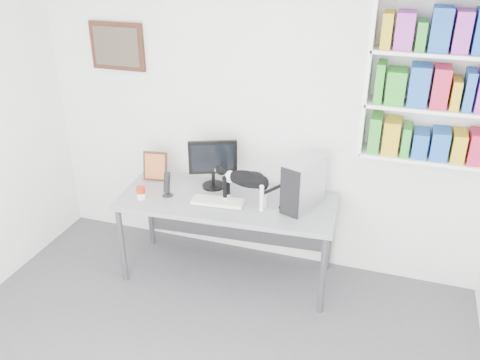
% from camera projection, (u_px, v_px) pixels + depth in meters
% --- Properties ---
extents(room, '(4.01, 4.01, 2.70)m').
position_uv_depth(room, '(152.00, 240.00, 2.70)').
color(room, '#504F54').
rests_on(room, ground).
extents(bookshelf, '(1.03, 0.28, 1.24)m').
position_uv_depth(bookshelf, '(439.00, 81.00, 3.66)').
color(bookshelf, white).
rests_on(bookshelf, room).
extents(wall_art, '(0.52, 0.04, 0.42)m').
position_uv_depth(wall_art, '(117.00, 46.00, 4.49)').
color(wall_art, '#4B2618').
rests_on(wall_art, room).
extents(desk, '(1.89, 0.84, 0.77)m').
position_uv_depth(desk, '(228.00, 238.00, 4.48)').
color(desk, gray).
rests_on(desk, room).
extents(monitor, '(0.47, 0.35, 0.45)m').
position_uv_depth(monitor, '(213.00, 164.00, 4.43)').
color(monitor, black).
rests_on(monitor, desk).
extents(keyboard, '(0.45, 0.21, 0.03)m').
position_uv_depth(keyboard, '(218.00, 201.00, 4.25)').
color(keyboard, white).
rests_on(keyboard, desk).
extents(pc_tower, '(0.31, 0.46, 0.42)m').
position_uv_depth(pc_tower, '(304.00, 184.00, 4.12)').
color(pc_tower, '#ACACB0').
rests_on(pc_tower, desk).
extents(speaker, '(0.12, 0.12, 0.23)m').
position_uv_depth(speaker, '(167.00, 184.00, 4.33)').
color(speaker, black).
rests_on(speaker, desk).
extents(leaning_print, '(0.23, 0.12, 0.27)m').
position_uv_depth(leaning_print, '(155.00, 166.00, 4.60)').
color(leaning_print, '#4B2618').
rests_on(leaning_print, desk).
extents(soup_can, '(0.10, 0.10, 0.11)m').
position_uv_depth(soup_can, '(141.00, 193.00, 4.30)').
color(soup_can, red).
rests_on(soup_can, desk).
extents(cat, '(0.55, 0.20, 0.33)m').
position_uv_depth(cat, '(246.00, 188.00, 4.15)').
color(cat, black).
rests_on(cat, desk).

